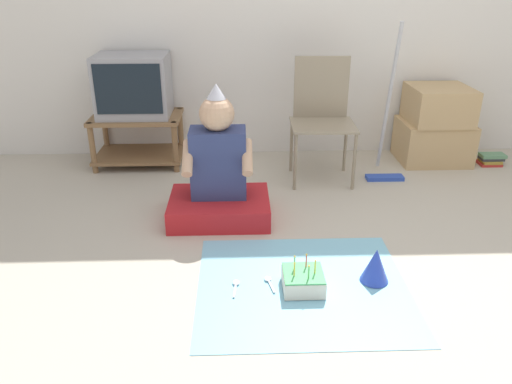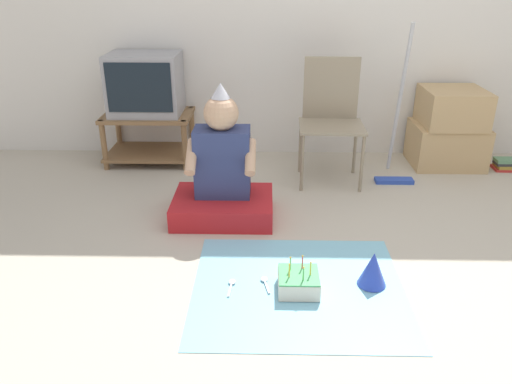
{
  "view_description": "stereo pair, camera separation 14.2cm",
  "coord_description": "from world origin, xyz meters",
  "px_view_note": "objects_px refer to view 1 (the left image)",
  "views": [
    {
      "loc": [
        -0.74,
        -2.14,
        1.46
      ],
      "look_at": [
        -0.65,
        0.33,
        0.35
      ],
      "focal_mm": 35.0,
      "sensor_mm": 36.0,
      "label": 1
    },
    {
      "loc": [
        -0.6,
        -2.14,
        1.46
      ],
      "look_at": [
        -0.65,
        0.33,
        0.35
      ],
      "focal_mm": 35.0,
      "sensor_mm": 36.0,
      "label": 2
    }
  ],
  "objects_px": {
    "dust_mop": "(387,136)",
    "party_hat_blue": "(376,265)",
    "person_seated": "(219,179)",
    "birthday_cake": "(303,280)",
    "folding_chair": "(322,111)",
    "cardboard_box_stack": "(435,126)",
    "book_pile": "(491,159)",
    "tv": "(134,85)"
  },
  "relations": [
    {
      "from": "book_pile",
      "to": "cardboard_box_stack",
      "type": "bearing_deg",
      "value": 165.82
    },
    {
      "from": "book_pile",
      "to": "person_seated",
      "type": "height_order",
      "value": "person_seated"
    },
    {
      "from": "cardboard_box_stack",
      "to": "birthday_cake",
      "type": "bearing_deg",
      "value": -125.7
    },
    {
      "from": "person_seated",
      "to": "party_hat_blue",
      "type": "distance_m",
      "value": 1.13
    },
    {
      "from": "tv",
      "to": "person_seated",
      "type": "height_order",
      "value": "tv"
    },
    {
      "from": "dust_mop",
      "to": "person_seated",
      "type": "bearing_deg",
      "value": -153.0
    },
    {
      "from": "tv",
      "to": "book_pile",
      "type": "height_order",
      "value": "tv"
    },
    {
      "from": "tv",
      "to": "dust_mop",
      "type": "relative_size",
      "value": 0.48
    },
    {
      "from": "book_pile",
      "to": "dust_mop",
      "type": "bearing_deg",
      "value": -166.62
    },
    {
      "from": "dust_mop",
      "to": "birthday_cake",
      "type": "distance_m",
      "value": 1.67
    },
    {
      "from": "party_hat_blue",
      "to": "tv",
      "type": "bearing_deg",
      "value": 130.04
    },
    {
      "from": "person_seated",
      "to": "birthday_cake",
      "type": "distance_m",
      "value": 0.96
    },
    {
      "from": "tv",
      "to": "person_seated",
      "type": "distance_m",
      "value": 1.27
    },
    {
      "from": "tv",
      "to": "person_seated",
      "type": "xyz_separation_m",
      "value": [
        0.68,
        -1.0,
        -0.37
      ]
    },
    {
      "from": "folding_chair",
      "to": "cardboard_box_stack",
      "type": "xyz_separation_m",
      "value": [
        0.98,
        0.29,
        -0.21
      ]
    },
    {
      "from": "person_seated",
      "to": "birthday_cake",
      "type": "relative_size",
      "value": 4.25
    },
    {
      "from": "person_seated",
      "to": "folding_chair",
      "type": "bearing_deg",
      "value": 42.16
    },
    {
      "from": "folding_chair",
      "to": "party_hat_blue",
      "type": "relative_size",
      "value": 4.9
    },
    {
      "from": "tv",
      "to": "cardboard_box_stack",
      "type": "distance_m",
      "value": 2.43
    },
    {
      "from": "cardboard_box_stack",
      "to": "dust_mop",
      "type": "xyz_separation_m",
      "value": [
        -0.49,
        -0.34,
        0.02
      ]
    },
    {
      "from": "tv",
      "to": "person_seated",
      "type": "relative_size",
      "value": 0.64
    },
    {
      "from": "person_seated",
      "to": "cardboard_box_stack",
      "type": "bearing_deg",
      "value": 29.26
    },
    {
      "from": "book_pile",
      "to": "party_hat_blue",
      "type": "distance_m",
      "value": 2.12
    },
    {
      "from": "tv",
      "to": "party_hat_blue",
      "type": "bearing_deg",
      "value": -49.96
    },
    {
      "from": "person_seated",
      "to": "tv",
      "type": "bearing_deg",
      "value": 124.12
    },
    {
      "from": "cardboard_box_stack",
      "to": "party_hat_blue",
      "type": "distance_m",
      "value": 1.97
    },
    {
      "from": "dust_mop",
      "to": "birthday_cake",
      "type": "xyz_separation_m",
      "value": [
        -0.79,
        -1.45,
        -0.27
      ]
    },
    {
      "from": "tv",
      "to": "dust_mop",
      "type": "bearing_deg",
      "value": -11.16
    },
    {
      "from": "dust_mop",
      "to": "person_seated",
      "type": "distance_m",
      "value": 1.38
    },
    {
      "from": "birthday_cake",
      "to": "person_seated",
      "type": "bearing_deg",
      "value": 117.97
    },
    {
      "from": "tv",
      "to": "cardboard_box_stack",
      "type": "relative_size",
      "value": 0.89
    },
    {
      "from": "book_pile",
      "to": "party_hat_blue",
      "type": "xyz_separation_m",
      "value": [
        -1.37,
        -1.62,
        0.05
      ]
    },
    {
      "from": "dust_mop",
      "to": "party_hat_blue",
      "type": "xyz_separation_m",
      "value": [
        -0.42,
        -1.39,
        -0.23
      ]
    },
    {
      "from": "folding_chair",
      "to": "cardboard_box_stack",
      "type": "height_order",
      "value": "folding_chair"
    },
    {
      "from": "birthday_cake",
      "to": "party_hat_blue",
      "type": "distance_m",
      "value": 0.38
    },
    {
      "from": "tv",
      "to": "book_pile",
      "type": "distance_m",
      "value": 2.92
    },
    {
      "from": "person_seated",
      "to": "party_hat_blue",
      "type": "height_order",
      "value": "person_seated"
    },
    {
      "from": "cardboard_box_stack",
      "to": "person_seated",
      "type": "distance_m",
      "value": 1.98
    },
    {
      "from": "folding_chair",
      "to": "dust_mop",
      "type": "distance_m",
      "value": 0.52
    },
    {
      "from": "folding_chair",
      "to": "book_pile",
      "type": "relative_size",
      "value": 4.42
    },
    {
      "from": "folding_chair",
      "to": "cardboard_box_stack",
      "type": "bearing_deg",
      "value": 16.66
    },
    {
      "from": "person_seated",
      "to": "dust_mop",
      "type": "bearing_deg",
      "value": 27.0
    }
  ]
}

